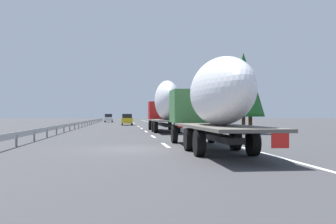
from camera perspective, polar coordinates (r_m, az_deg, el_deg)
The scene contains 22 objects.
ground_plane at distance 58.64m, azimuth -6.28°, elevation -2.04°, with size 260.00×260.00×0.00m, color #38383A.
lane_stripe_0 at distance 20.81m, azimuth -0.36°, elevation -4.95°, with size 3.20×0.20×0.01m, color white.
lane_stripe_1 at distance 29.13m, azimuth -2.21°, elevation -3.66°, with size 3.20×0.20×0.01m, color white.
lane_stripe_2 at distance 37.90m, azimuth -3.28°, elevation -2.92°, with size 3.20×0.20×0.01m, color white.
lane_stripe_3 at distance 46.98m, azimuth -3.96°, elevation -2.44°, with size 3.20×0.20×0.01m, color white.
lane_stripe_4 at distance 55.81m, azimuth -4.41°, elevation -2.12°, with size 3.20×0.20×0.01m, color white.
lane_stripe_5 at distance 74.60m, azimuth -5.01°, elevation -1.70°, with size 3.20×0.20×0.01m, color white.
lane_stripe_6 at distance 77.64m, azimuth -5.08°, elevation -1.65°, with size 3.20×0.20×0.01m, color white.
lane_stripe_7 at distance 84.89m, azimuth -5.23°, elevation -1.54°, with size 3.20×0.20×0.01m, color white.
lane_stripe_8 at distance 98.13m, azimuth -5.44°, elevation -1.40°, with size 3.20×0.20×0.01m, color white.
edge_line_right at distance 63.92m, azimuth -1.39°, elevation -1.91°, with size 110.00×0.20×0.01m, color white.
truck_lead at distance 37.08m, azimuth -0.41°, elevation 1.15°, with size 13.43×2.55×4.84m.
truck_trailing at distance 17.81m, azimuth 6.61°, elevation 1.84°, with size 13.54×2.55×4.06m.
car_yellow_coupe at distance 61.92m, azimuth -6.11°, elevation -1.11°, with size 4.39×1.75×1.81m.
car_white_van at distance 88.98m, azimuth -8.81°, elevation -0.89°, with size 4.20×1.83×1.88m.
road_sign at distance 57.91m, azimuth 0.37°, elevation -0.01°, with size 0.10×0.90×2.99m.
tree_0 at distance 34.66m, azimuth 11.14°, elevation 4.20°, with size 3.38×3.38×7.15m.
tree_1 at distance 103.14m, azimuth -1.08°, elevation 0.91°, with size 3.10×3.10×6.82m.
tree_2 at distance 83.01m, azimuth 1.97°, elevation 1.15°, with size 2.81×2.81×6.68m.
tree_3 at distance 40.14m, azimuth 12.11°, elevation 2.97°, with size 2.93×2.93×6.61m.
tree_4 at distance 103.64m, azimuth 0.48°, elevation 0.89°, with size 2.57×2.57×6.79m.
guardrail_median at distance 61.87m, azimuth -11.88°, elevation -1.42°, with size 94.00×0.10×0.76m.
Camera 1 is at (-18.62, 0.52, 1.64)m, focal length 41.06 mm.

